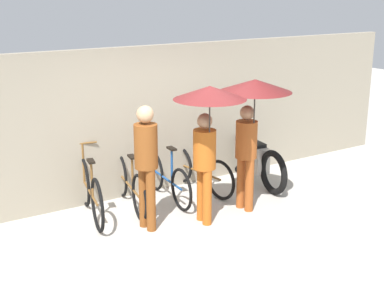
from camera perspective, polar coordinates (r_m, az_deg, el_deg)
ground_plane at (r=7.17m, az=1.53°, el=-10.53°), size 30.00×30.00×0.00m
back_wall at (r=8.51m, az=-6.35°, el=2.30°), size 10.94×0.12×2.39m
parked_bicycle_0 at (r=7.92m, az=-10.79°, el=-5.02°), size 0.50×1.72×1.01m
parked_bicycle_1 at (r=8.20m, az=-6.69°, el=-4.29°), size 0.48×1.73×1.06m
parked_bicycle_2 at (r=8.46m, az=-2.69°, el=-3.66°), size 0.44×1.65×1.00m
parked_bicycle_3 at (r=8.83m, az=0.73°, el=-2.80°), size 0.44×1.68×1.06m
pedestrian_leading at (r=7.24m, az=-4.91°, el=-1.48°), size 0.32×0.32×1.75m
pedestrian_center at (r=7.20m, az=1.71°, el=2.89°), size 0.98×0.98×2.00m
pedestrian_trailing at (r=7.71m, az=6.43°, el=3.94°), size 1.05×1.05×2.01m
motorcycle at (r=9.25m, az=6.53°, el=-1.61°), size 0.58×1.99×0.93m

